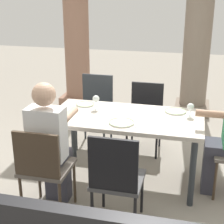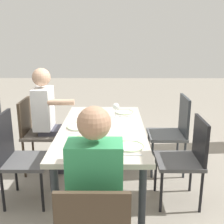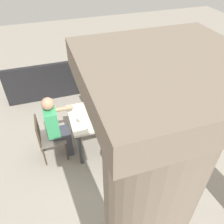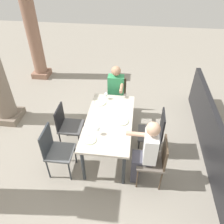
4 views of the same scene
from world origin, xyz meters
name	(u,v)px [view 3 (image 3 of 4)]	position (x,y,z in m)	size (l,w,h in m)	color
ground_plane	(115,141)	(0.00, 0.00, 0.00)	(16.00, 16.00, 0.00)	gray
dining_table	(115,114)	(0.00, 0.00, 0.68)	(1.62, 0.84, 0.76)	beige
chair_west_north	(166,145)	(-0.59, 0.84, 0.55)	(0.44, 0.44, 0.95)	#5B5E61
chair_west_south	(128,91)	(-0.59, -0.84, 0.54)	(0.44, 0.44, 0.91)	#6A6158
chair_mid_north	(126,156)	(0.09, 0.84, 0.51)	(0.44, 0.44, 0.88)	#4F4F50
chair_mid_south	(98,96)	(0.09, -0.84, 0.52)	(0.44, 0.44, 0.93)	#4F4F50
chair_head_east	(47,136)	(1.23, 0.00, 0.51)	(0.44, 0.44, 0.87)	#6A6158
diner_woman_green	(57,126)	(1.04, 0.00, 0.68)	(0.49, 0.35, 1.27)	#3F3F4C
diner_man_white	(131,89)	(-0.59, -0.66, 0.69)	(0.35, 0.50, 1.28)	#3F3F4C
patio_railing	(91,75)	(0.00, -1.87, 0.45)	(4.02, 0.10, 0.90)	black
plate_0	(148,112)	(-0.53, 0.24, 0.77)	(0.21, 0.21, 0.02)	white
wine_glass_0	(138,106)	(-0.37, 0.14, 0.88)	(0.08, 0.08, 0.16)	white
fork_0	(156,111)	(-0.68, 0.24, 0.77)	(0.02, 0.17, 0.01)	silver
spoon_0	(140,114)	(-0.38, 0.24, 0.77)	(0.02, 0.17, 0.01)	silver
plate_1	(111,103)	(0.00, -0.22, 0.77)	(0.26, 0.26, 0.02)	white
fork_1	(118,102)	(-0.15, -0.22, 0.77)	(0.02, 0.17, 0.01)	silver
spoon_1	(103,105)	(0.15, -0.22, 0.77)	(0.02, 0.17, 0.01)	silver
plate_2	(91,125)	(0.50, 0.25, 0.77)	(0.23, 0.23, 0.02)	white
wine_glass_2	(80,119)	(0.66, 0.15, 0.87)	(0.08, 0.08, 0.15)	white
fork_2	(100,123)	(0.35, 0.25, 0.77)	(0.02, 0.17, 0.01)	silver
spoon_2	(82,127)	(0.65, 0.25, 0.77)	(0.02, 0.17, 0.01)	silver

